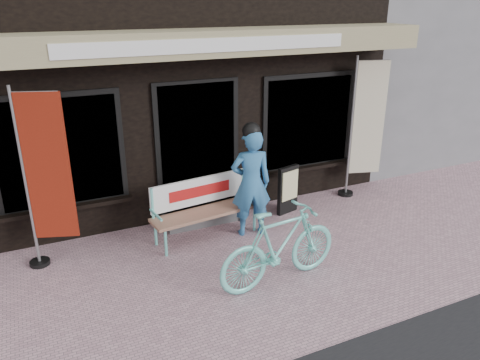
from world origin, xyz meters
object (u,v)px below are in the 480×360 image
bench (203,203)px  nobori_cream (365,126)px  person (251,181)px  bicycle (280,246)px  nobori_red (45,178)px  menu_stand (288,189)px

bench → nobori_cream: size_ratio=0.68×
person → bicycle: bearing=-87.7°
person → nobori_cream: 2.54m
bicycle → nobori_cream: bearing=-61.5°
person → nobori_cream: size_ratio=0.70×
nobori_cream → nobori_red: bearing=-161.0°
bench → menu_stand: bench is taller
nobori_cream → menu_stand: (-1.57, -0.14, -0.85)m
bench → nobori_red: nobori_red is taller
bicycle → nobori_cream: size_ratio=0.68×
bench → menu_stand: size_ratio=2.07×
person → nobori_red: bearing=-173.2°
nobori_cream → menu_stand: bearing=-158.7°
bicycle → nobori_cream: nobori_cream is taller
nobori_cream → menu_stand: nobori_cream is taller
nobori_red → nobori_cream: (5.17, 0.24, 0.03)m
bicycle → nobori_red: bearing=50.9°
menu_stand → bench: bearing=171.3°
bench → person: (0.66, -0.23, 0.33)m
bench → nobori_cream: nobori_cream is taller
person → menu_stand: 1.05m
person → nobori_red: (-2.72, 0.30, 0.39)m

